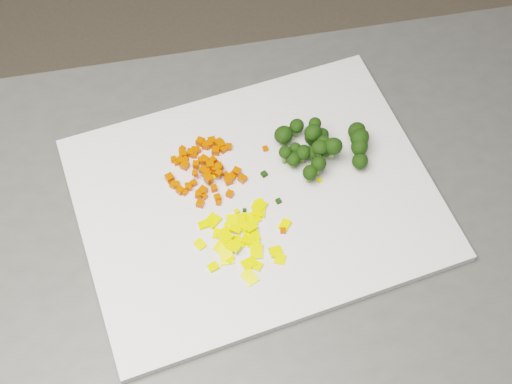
# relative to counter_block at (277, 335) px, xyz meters

# --- Properties ---
(counter_block) EXTENTS (1.09, 0.92, 0.90)m
(counter_block) POSITION_rel_counter_block_xyz_m (0.00, 0.00, 0.00)
(counter_block) COLOR #454543
(counter_block) RESTS_ON ground
(cutting_board) EXTENTS (0.59, 0.55, 0.01)m
(cutting_board) POSITION_rel_counter_block_xyz_m (-0.04, 0.02, 0.46)
(cutting_board) COLOR silver
(cutting_board) RESTS_ON counter_block
(carrot_pile) EXTENTS (0.11, 0.11, 0.03)m
(carrot_pile) POSITION_rel_counter_block_xyz_m (-0.12, 0.05, 0.48)
(carrot_pile) COLOR #CE3302
(carrot_pile) RESTS_ON cutting_board
(pepper_pile) EXTENTS (0.12, 0.12, 0.02)m
(pepper_pile) POSITION_rel_counter_block_xyz_m (-0.05, -0.04, 0.47)
(pepper_pile) COLOR yellow
(pepper_pile) RESTS_ON cutting_board
(broccoli_pile) EXTENTS (0.13, 0.13, 0.06)m
(broccoli_pile) POSITION_rel_counter_block_xyz_m (0.04, 0.11, 0.49)
(broccoli_pile) COLOR black
(broccoli_pile) RESTS_ON cutting_board
(carrot_cube_0) EXTENTS (0.01, 0.01, 0.01)m
(carrot_cube_0) POSITION_rel_counter_block_xyz_m (-0.11, 0.10, 0.47)
(carrot_cube_0) COLOR #CE3302
(carrot_cube_0) RESTS_ON carrot_pile
(carrot_cube_1) EXTENTS (0.01, 0.01, 0.01)m
(carrot_cube_1) POSITION_rel_counter_block_xyz_m (-0.10, 0.06, 0.47)
(carrot_cube_1) COLOR #CE3302
(carrot_cube_1) RESTS_ON carrot_pile
(carrot_cube_2) EXTENTS (0.01, 0.01, 0.01)m
(carrot_cube_2) POSITION_rel_counter_block_xyz_m (-0.11, 0.05, 0.48)
(carrot_cube_2) COLOR #CE3302
(carrot_cube_2) RESTS_ON carrot_pile
(carrot_cube_3) EXTENTS (0.01, 0.01, 0.01)m
(carrot_cube_3) POSITION_rel_counter_block_xyz_m (-0.08, 0.02, 0.47)
(carrot_cube_3) COLOR #CE3302
(carrot_cube_3) RESTS_ON carrot_pile
(carrot_cube_4) EXTENTS (0.01, 0.01, 0.01)m
(carrot_cube_4) POSITION_rel_counter_block_xyz_m (-0.14, 0.08, 0.47)
(carrot_cube_4) COLOR #CE3302
(carrot_cube_4) RESTS_ON carrot_pile
(carrot_cube_5) EXTENTS (0.01, 0.01, 0.01)m
(carrot_cube_5) POSITION_rel_counter_block_xyz_m (-0.11, 0.04, 0.47)
(carrot_cube_5) COLOR #CE3302
(carrot_cube_5) RESTS_ON carrot_pile
(carrot_cube_6) EXTENTS (0.01, 0.01, 0.01)m
(carrot_cube_6) POSITION_rel_counter_block_xyz_m (-0.11, 0.06, 0.48)
(carrot_cube_6) COLOR #CE3302
(carrot_cube_6) RESTS_ON carrot_pile
(carrot_cube_7) EXTENTS (0.01, 0.01, 0.01)m
(carrot_cube_7) POSITION_rel_counter_block_xyz_m (-0.11, 0.05, 0.47)
(carrot_cube_7) COLOR #CE3302
(carrot_cube_7) RESTS_ON carrot_pile
(carrot_cube_8) EXTENTS (0.01, 0.01, 0.01)m
(carrot_cube_8) POSITION_rel_counter_block_xyz_m (-0.14, 0.01, 0.47)
(carrot_cube_8) COLOR #CE3302
(carrot_cube_8) RESTS_ON carrot_pile
(carrot_cube_9) EXTENTS (0.01, 0.01, 0.01)m
(carrot_cube_9) POSITION_rel_counter_block_xyz_m (-0.10, 0.04, 0.48)
(carrot_cube_9) COLOR #CE3302
(carrot_cube_9) RESTS_ON carrot_pile
(carrot_cube_10) EXTENTS (0.01, 0.01, 0.01)m
(carrot_cube_10) POSITION_rel_counter_block_xyz_m (-0.13, 0.07, 0.47)
(carrot_cube_10) COLOR #CE3302
(carrot_cube_10) RESTS_ON carrot_pile
(carrot_cube_11) EXTENTS (0.01, 0.01, 0.01)m
(carrot_cube_11) POSITION_rel_counter_block_xyz_m (-0.10, 0.09, 0.47)
(carrot_cube_11) COLOR #CE3302
(carrot_cube_11) RESTS_ON carrot_pile
(carrot_cube_12) EXTENTS (0.01, 0.01, 0.01)m
(carrot_cube_12) POSITION_rel_counter_block_xyz_m (-0.10, 0.05, 0.47)
(carrot_cube_12) COLOR #CE3302
(carrot_cube_12) RESTS_ON carrot_pile
(carrot_cube_13) EXTENTS (0.01, 0.01, 0.01)m
(carrot_cube_13) POSITION_rel_counter_block_xyz_m (-0.12, 0.04, 0.48)
(carrot_cube_13) COLOR #CE3302
(carrot_cube_13) RESTS_ON carrot_pile
(carrot_cube_14) EXTENTS (0.01, 0.01, 0.01)m
(carrot_cube_14) POSITION_rel_counter_block_xyz_m (-0.11, 0.01, 0.47)
(carrot_cube_14) COLOR #CE3302
(carrot_cube_14) RESTS_ON carrot_pile
(carrot_cube_15) EXTENTS (0.01, 0.01, 0.01)m
(carrot_cube_15) POSITION_rel_counter_block_xyz_m (-0.09, 0.10, 0.47)
(carrot_cube_15) COLOR #CE3302
(carrot_cube_15) RESTS_ON carrot_pile
(carrot_cube_16) EXTENTS (0.01, 0.01, 0.01)m
(carrot_cube_16) POSITION_rel_counter_block_xyz_m (-0.08, 0.05, 0.47)
(carrot_cube_16) COLOR #CE3302
(carrot_cube_16) RESTS_ON carrot_pile
(carrot_cube_17) EXTENTS (0.01, 0.01, 0.01)m
(carrot_cube_17) POSITION_rel_counter_block_xyz_m (-0.10, 0.05, 0.48)
(carrot_cube_17) COLOR #CE3302
(carrot_cube_17) RESTS_ON carrot_pile
(carrot_cube_18) EXTENTS (0.01, 0.01, 0.01)m
(carrot_cube_18) POSITION_rel_counter_block_xyz_m (-0.12, 0.05, 0.48)
(carrot_cube_18) COLOR #CE3302
(carrot_cube_18) RESTS_ON carrot_pile
(carrot_cube_19) EXTENTS (0.01, 0.01, 0.01)m
(carrot_cube_19) POSITION_rel_counter_block_xyz_m (-0.12, 0.05, 0.48)
(carrot_cube_19) COLOR #CE3302
(carrot_cube_19) RESTS_ON carrot_pile
(carrot_cube_20) EXTENTS (0.01, 0.01, 0.01)m
(carrot_cube_20) POSITION_rel_counter_block_xyz_m (-0.15, 0.07, 0.47)
(carrot_cube_20) COLOR #CE3302
(carrot_cube_20) RESTS_ON carrot_pile
(carrot_cube_21) EXTENTS (0.01, 0.01, 0.01)m
(carrot_cube_21) POSITION_rel_counter_block_xyz_m (-0.07, 0.05, 0.47)
(carrot_cube_21) COLOR #CE3302
(carrot_cube_21) RESTS_ON carrot_pile
(carrot_cube_22) EXTENTS (0.01, 0.01, 0.01)m
(carrot_cube_22) POSITION_rel_counter_block_xyz_m (-0.10, 0.01, 0.47)
(carrot_cube_22) COLOR #CE3302
(carrot_cube_22) RESTS_ON carrot_pile
(carrot_cube_23) EXTENTS (0.01, 0.01, 0.01)m
(carrot_cube_23) POSITION_rel_counter_block_xyz_m (-0.11, 0.05, 0.47)
(carrot_cube_23) COLOR #CE3302
(carrot_cube_23) RESTS_ON carrot_pile
(carrot_cube_24) EXTENTS (0.01, 0.01, 0.01)m
(carrot_cube_24) POSITION_rel_counter_block_xyz_m (-0.08, 0.04, 0.47)
(carrot_cube_24) COLOR #CE3302
(carrot_cube_24) RESTS_ON carrot_pile
(carrot_cube_25) EXTENTS (0.01, 0.01, 0.01)m
(carrot_cube_25) POSITION_rel_counter_block_xyz_m (-0.11, 0.10, 0.47)
(carrot_cube_25) COLOR #CE3302
(carrot_cube_25) RESTS_ON carrot_pile
(carrot_cube_26) EXTENTS (0.01, 0.01, 0.01)m
(carrot_cube_26) POSITION_rel_counter_block_xyz_m (-0.14, 0.08, 0.47)
(carrot_cube_26) COLOR #CE3302
(carrot_cube_26) RESTS_ON carrot_pile
(carrot_cube_27) EXTENTS (0.01, 0.01, 0.01)m
(carrot_cube_27) POSITION_rel_counter_block_xyz_m (-0.16, 0.06, 0.47)
(carrot_cube_27) COLOR #CE3302
(carrot_cube_27) RESTS_ON carrot_pile
(carrot_cube_28) EXTENTS (0.01, 0.01, 0.01)m
(carrot_cube_28) POSITION_rel_counter_block_xyz_m (-0.14, 0.02, 0.47)
(carrot_cube_28) COLOR #CE3302
(carrot_cube_28) RESTS_ON carrot_pile
(carrot_cube_29) EXTENTS (0.01, 0.01, 0.01)m
(carrot_cube_29) POSITION_rel_counter_block_xyz_m (-0.12, 0.06, 0.47)
(carrot_cube_29) COLOR #CE3302
(carrot_cube_29) RESTS_ON carrot_pile
(carrot_cube_30) EXTENTS (0.01, 0.01, 0.01)m
(carrot_cube_30) POSITION_rel_counter_block_xyz_m (-0.16, 0.07, 0.47)
(carrot_cube_30) COLOR #CE3302
(carrot_cube_30) RESTS_ON carrot_pile
(carrot_cube_31) EXTENTS (0.01, 0.01, 0.01)m
(carrot_cube_31) POSITION_rel_counter_block_xyz_m (-0.12, 0.10, 0.47)
(carrot_cube_31) COLOR #CE3302
(carrot_cube_31) RESTS_ON carrot_pile
(carrot_cube_32) EXTENTS (0.01, 0.01, 0.01)m
(carrot_cube_32) POSITION_rel_counter_block_xyz_m (-0.13, 0.03, 0.47)
(carrot_cube_32) COLOR #CE3302
(carrot_cube_32) RESTS_ON carrot_pile
(carrot_cube_33) EXTENTS (0.01, 0.01, 0.01)m
(carrot_cube_33) POSITION_rel_counter_block_xyz_m (-0.12, 0.07, 0.47)
(carrot_cube_33) COLOR #CE3302
(carrot_cube_33) RESTS_ON carrot_pile
(carrot_cube_34) EXTENTS (0.01, 0.01, 0.01)m
(carrot_cube_34) POSITION_rel_counter_block_xyz_m (-0.15, 0.02, 0.47)
(carrot_cube_34) COLOR #CE3302
(carrot_cube_34) RESTS_ON carrot_pile
(carrot_cube_35) EXTENTS (0.01, 0.01, 0.01)m
(carrot_cube_35) POSITION_rel_counter_block_xyz_m (-0.17, 0.06, 0.47)
(carrot_cube_35) COLOR #CE3302
(carrot_cube_35) RESTS_ON carrot_pile
(carrot_cube_36) EXTENTS (0.01, 0.01, 0.01)m
(carrot_cube_36) POSITION_rel_counter_block_xyz_m (-0.10, 0.10, 0.47)
(carrot_cube_36) COLOR #CE3302
(carrot_cube_36) RESTS_ON carrot_pile
(carrot_cube_37) EXTENTS (0.01, 0.01, 0.01)m
(carrot_cube_37) POSITION_rel_counter_block_xyz_m (-0.08, 0.06, 0.47)
(carrot_cube_37) COLOR #CE3302
(carrot_cube_37) RESTS_ON carrot_pile
(carrot_cube_38) EXTENTS (0.01, 0.01, 0.01)m
(carrot_cube_38) POSITION_rel_counter_block_xyz_m (-0.16, 0.02, 0.47)
(carrot_cube_38) COLOR #CE3302
(carrot_cube_38) RESTS_ON carrot_pile
(carrot_cube_39) EXTENTS (0.01, 0.01, 0.01)m
(carrot_cube_39) POSITION_rel_counter_block_xyz_m (-0.10, 0.06, 0.47)
(carrot_cube_39) COLOR #CE3302
(carrot_cube_39) RESTS_ON carrot_pile
(carrot_cube_40) EXTENTS (0.01, 0.01, 0.01)m
(carrot_cube_40) POSITION_rel_counter_block_xyz_m (-0.17, 0.03, 0.47)
(carrot_cube_40) COLOR #CE3302
(carrot_cube_40) RESTS_ON carrot_pile
(carrot_cube_41) EXTENTS (0.01, 0.01, 0.01)m
(carrot_cube_41) POSITION_rel_counter_block_xyz_m (-0.13, 0.09, 0.47)
(carrot_cube_41) COLOR #CE3302
(carrot_cube_41) RESTS_ON carrot_pile
(carrot_cube_42) EXTENTS (0.01, 0.01, 0.01)m
(carrot_cube_42) POSITION_rel_counter_block_xyz_m (-0.12, 0.05, 0.47)
(carrot_cube_42) COLOR #CE3302
(carrot_cube_42) RESTS_ON carrot_pile
(carrot_cube_43) EXTENTS (0.01, 0.01, 0.01)m
(carrot_cube_43) POSITION_rel_counter_block_xyz_m (-0.13, 0.04, 0.48)
(carrot_cube_43) COLOR #CE3302
(carrot_cube_43) RESTS_ON carrot_pile
(carrot_cube_44) EXTENTS (0.01, 0.01, 0.01)m
(carrot_cube_44) POSITION_rel_counter_block_xyz_m (-0.13, 0.05, 0.47)
(carrot_cube_44) COLOR #CE3302
(carrot_cube_44) RESTS_ON carrot_pile
(carrot_cube_45) EXTENTS (0.01, 0.01, 0.01)m
(carrot_cube_45) POSITION_rel_counter_block_xyz_m (-0.11, 0.06, 0.47)
(carrot_cube_45) COLOR #CE3302
(carrot_cube_45) RESTS_ON carrot_pile
(carrot_cube_46) EXTENTS (0.01, 0.01, 0.01)m
(carrot_cube_46) POSITION_rel_counter_block_xyz_m (-0.14, 0.08, 0.47)
(carrot_cube_46) COLOR #CE3302
(carrot_cube_46) RESTS_ON carrot_pile
(carrot_cube_47) EXTENTS (0.01, 0.01, 0.01)m
(carrot_cube_47) POSITION_rel_counter_block_xyz_m (-0.15, 0.06, 0.47)
(carrot_cube_47) COLOR #CE3302
(carrot_cube_47) RESTS_ON carrot_pile
(carrot_cube_48) EXTENTS (0.01, 0.01, 0.01)m
(carrot_cube_48) POSITION_rel_counter_block_xyz_m (-0.09, 0.04, 0.47)
(carrot_cube_48) COLOR #CE3302
(carrot_cube_48) RESTS_ON carrot_pile
(carrot_cube_49) EXTENTS (0.01, 0.01, 0.01)m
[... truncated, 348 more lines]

